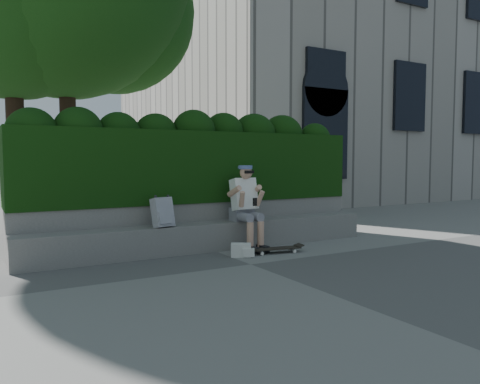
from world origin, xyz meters
TOP-DOWN VIEW (x-y plane):
  - ground at (0.00, 0.00)m, footprint 80.00×80.00m
  - bench_ledge at (0.00, 1.25)m, footprint 6.00×0.45m
  - planter_wall at (0.00, 1.73)m, footprint 6.00×0.50m
  - hedge at (0.00, 1.95)m, footprint 6.00×1.00m
  - building at (9.00, 11.00)m, footprint 12.00×12.00m
  - person at (0.55, 1.07)m, footprint 0.40×0.76m
  - skateboard at (0.77, 0.49)m, footprint 0.81×0.34m
  - backpack_plaid at (-0.87, 1.15)m, footprint 0.34×0.23m
  - backpack_ground at (0.15, 0.54)m, footprint 0.37×0.34m

SIDE VIEW (x-z plane):
  - ground at x=0.00m, z-range 0.00..0.00m
  - skateboard at x=0.77m, z-range 0.03..0.11m
  - backpack_ground at x=0.15m, z-range 0.00..0.20m
  - bench_ledge at x=0.00m, z-range 0.00..0.45m
  - planter_wall at x=0.00m, z-range 0.00..0.75m
  - backpack_plaid at x=-0.87m, z-range 0.45..0.90m
  - person at x=0.55m, z-range 0.06..1.44m
  - hedge at x=0.00m, z-range 0.75..1.95m
  - building at x=9.00m, z-range 0.00..15.00m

